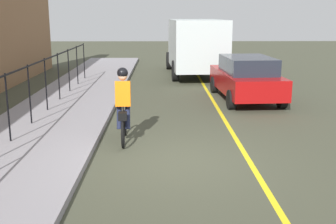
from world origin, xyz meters
TOP-DOWN VIEW (x-y plane):
  - ground_plane at (0.00, 0.00)m, footprint 80.00×80.00m
  - lane_line_centre at (0.00, -1.60)m, footprint 36.00×0.12m
  - sidewalk at (0.00, 3.40)m, footprint 40.00×3.20m
  - iron_fence at (1.00, 3.80)m, footprint 19.74×0.04m
  - cyclist_lead at (1.35, 1.18)m, footprint 1.71×0.37m
  - patrol_sedan at (6.42, -2.78)m, footprint 4.50×2.14m
  - box_truck_background at (12.74, -1.43)m, footprint 6.81×2.79m

SIDE VIEW (x-z plane):
  - ground_plane at x=0.00m, z-range 0.00..0.00m
  - lane_line_centre at x=0.00m, z-range 0.00..0.01m
  - sidewalk at x=0.00m, z-range 0.00..0.15m
  - patrol_sedan at x=6.42m, z-range 0.03..1.61m
  - cyclist_lead at x=1.35m, z-range 0.00..1.82m
  - iron_fence at x=1.00m, z-range 0.51..2.11m
  - box_truck_background at x=12.74m, z-range 0.16..2.94m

